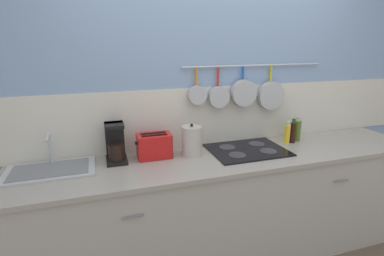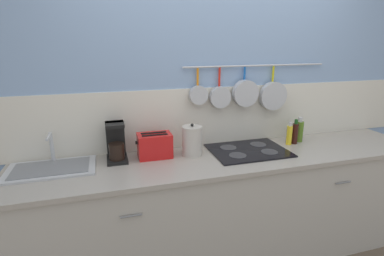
{
  "view_description": "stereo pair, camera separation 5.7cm",
  "coord_description": "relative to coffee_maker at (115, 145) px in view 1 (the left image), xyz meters",
  "views": [
    {
      "loc": [
        -0.98,
        -2.01,
        1.82
      ],
      "look_at": [
        -0.33,
        0.0,
        1.19
      ],
      "focal_mm": 28.0,
      "sensor_mm": 36.0,
      "label": 1
    },
    {
      "loc": [
        -0.93,
        -2.03,
        1.82
      ],
      "look_at": [
        -0.33,
        0.0,
        1.19
      ],
      "focal_mm": 28.0,
      "sensor_mm": 36.0,
      "label": 2
    }
  ],
  "objects": [
    {
      "name": "countertop",
      "position": [
        0.87,
        -0.2,
        -0.14
      ],
      "size": [
        3.34,
        0.64,
        0.03
      ],
      "color": "#A59E93",
      "rests_on": "cabinet_base"
    },
    {
      "name": "cabinet_base",
      "position": [
        0.87,
        -0.2,
        -0.61
      ],
      "size": [
        3.3,
        0.62,
        0.9
      ],
      "color": "#B7B2A8",
      "rests_on": "ground_plane"
    },
    {
      "name": "sink_basin",
      "position": [
        -0.46,
        -0.07,
        -0.11
      ],
      "size": [
        0.6,
        0.36,
        0.24
      ],
      "color": "#B7BABF",
      "rests_on": "countertop"
    },
    {
      "name": "wall_back",
      "position": [
        0.88,
        0.16,
        0.22
      ],
      "size": [
        7.2,
        0.15,
        2.6
      ],
      "color": "#84A3CC",
      "rests_on": "ground_plane"
    },
    {
      "name": "cooktop",
      "position": [
        1.05,
        -0.13,
        -0.12
      ],
      "size": [
        0.62,
        0.47,
        0.01
      ],
      "color": "black",
      "rests_on": "countertop"
    },
    {
      "name": "bottle_vinegar",
      "position": [
        1.61,
        -0.02,
        -0.02
      ],
      "size": [
        0.07,
        0.07,
        0.22
      ],
      "color": "#4C721E",
      "rests_on": "countertop"
    },
    {
      "name": "bottle_cooking_wine",
      "position": [
        1.53,
        -0.06,
        -0.03
      ],
      "size": [
        0.05,
        0.05,
        0.22
      ],
      "color": "#33140F",
      "rests_on": "countertop"
    },
    {
      "name": "ground_plane",
      "position": [
        0.87,
        -0.2,
        -1.06
      ],
      "size": [
        12.0,
        12.0,
        0.0
      ],
      "primitive_type": "plane",
      "color": "brown"
    },
    {
      "name": "bottle_olive_oil",
      "position": [
        1.47,
        -0.07,
        -0.03
      ],
      "size": [
        0.05,
        0.05,
        0.2
      ],
      "color": "yellow",
      "rests_on": "countertop"
    },
    {
      "name": "kettle",
      "position": [
        0.58,
        -0.08,
        -0.0
      ],
      "size": [
        0.16,
        0.16,
        0.26
      ],
      "color": "beige",
      "rests_on": "countertop"
    },
    {
      "name": "toaster",
      "position": [
        0.29,
        -0.03,
        -0.03
      ],
      "size": [
        0.28,
        0.17,
        0.19
      ],
      "color": "red",
      "rests_on": "countertop"
    },
    {
      "name": "coffee_maker",
      "position": [
        0.0,
        0.0,
        0.0
      ],
      "size": [
        0.15,
        0.21,
        0.29
      ],
      "color": "black",
      "rests_on": "countertop"
    }
  ]
}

